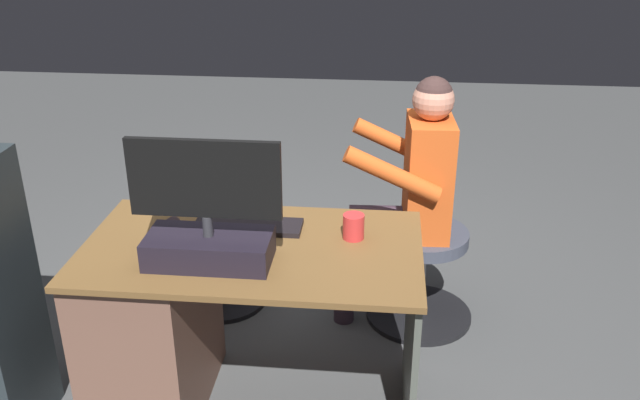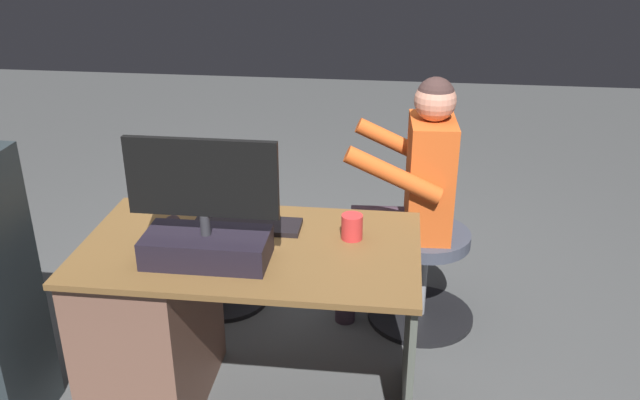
# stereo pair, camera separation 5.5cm
# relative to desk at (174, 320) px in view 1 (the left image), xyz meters

# --- Properties ---
(ground_plane) EXTENTS (10.00, 10.00, 0.00)m
(ground_plane) POSITION_rel_desk_xyz_m (-0.33, -0.41, -0.40)
(ground_plane) COLOR #484A4A
(desk) EXTENTS (1.26, 0.71, 0.75)m
(desk) POSITION_rel_desk_xyz_m (0.00, 0.00, 0.00)
(desk) COLOR brown
(desk) RESTS_ON ground_plane
(monitor) EXTENTS (0.53, 0.22, 0.46)m
(monitor) POSITION_rel_desk_xyz_m (-0.20, 0.13, 0.48)
(monitor) COLOR black
(monitor) RESTS_ON desk
(keyboard) EXTENTS (0.42, 0.14, 0.02)m
(keyboard) POSITION_rel_desk_xyz_m (-0.29, -0.14, 0.36)
(keyboard) COLOR black
(keyboard) RESTS_ON desk
(computer_mouse) EXTENTS (0.06, 0.10, 0.04)m
(computer_mouse) POSITION_rel_desk_xyz_m (0.01, -0.12, 0.37)
(computer_mouse) COLOR black
(computer_mouse) RESTS_ON desk
(cup) EXTENTS (0.08, 0.08, 0.10)m
(cup) POSITION_rel_desk_xyz_m (-0.70, -0.10, 0.40)
(cup) COLOR red
(cup) RESTS_ON desk
(tv_remote) EXTENTS (0.07, 0.16, 0.02)m
(tv_remote) POSITION_rel_desk_xyz_m (0.03, -0.01, 0.36)
(tv_remote) COLOR black
(tv_remote) RESTS_ON desk
(office_chair_teddy) EXTENTS (0.47, 0.47, 0.48)m
(office_chair_teddy) POSITION_rel_desk_xyz_m (0.01, -0.78, -0.11)
(office_chair_teddy) COLOR black
(office_chair_teddy) RESTS_ON ground_plane
(teddy_bear) EXTENTS (0.25, 0.25, 0.36)m
(teddy_bear) POSITION_rel_desk_xyz_m (0.01, -0.79, 0.24)
(teddy_bear) COLOR #91704E
(teddy_bear) RESTS_ON office_chair_teddy
(visitor_chair) EXTENTS (0.52, 0.52, 0.48)m
(visitor_chair) POSITION_rel_desk_xyz_m (-1.01, -0.72, -0.12)
(visitor_chair) COLOR black
(visitor_chair) RESTS_ON ground_plane
(person) EXTENTS (0.53, 0.49, 1.22)m
(person) POSITION_rel_desk_xyz_m (-0.92, -0.73, 0.32)
(person) COLOR #DE5720
(person) RESTS_ON ground_plane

